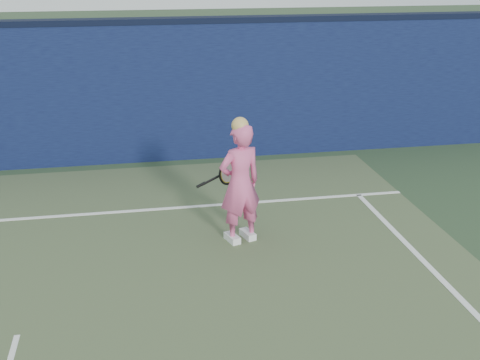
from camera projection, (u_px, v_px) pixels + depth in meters
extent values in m
cube|color=#0C1135|center=(58.00, 97.00, 10.74)|extent=(24.00, 0.40, 2.50)
cube|color=black|center=(50.00, 23.00, 10.29)|extent=(24.00, 0.42, 0.10)
imported|color=#E05790|center=(240.00, 184.00, 7.90)|extent=(0.69, 0.56, 1.64)
sphere|color=tan|center=(240.00, 126.00, 7.62)|extent=(0.22, 0.22, 0.22)
cube|color=white|center=(248.00, 235.00, 8.22)|extent=(0.20, 0.30, 0.10)
cube|color=white|center=(232.00, 238.00, 8.11)|extent=(0.20, 0.30, 0.10)
torus|color=black|center=(228.00, 173.00, 8.28)|extent=(0.32, 0.24, 0.34)
torus|color=#CFCC13|center=(228.00, 173.00, 8.28)|extent=(0.25, 0.19, 0.28)
cylinder|color=beige|center=(228.00, 173.00, 8.28)|extent=(0.25, 0.18, 0.28)
cylinder|color=black|center=(211.00, 180.00, 8.20)|extent=(0.30, 0.16, 0.11)
cylinder|color=black|center=(201.00, 185.00, 8.16)|extent=(0.14, 0.09, 0.07)
cube|color=white|center=(50.00, 217.00, 8.87)|extent=(11.00, 0.08, 0.01)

